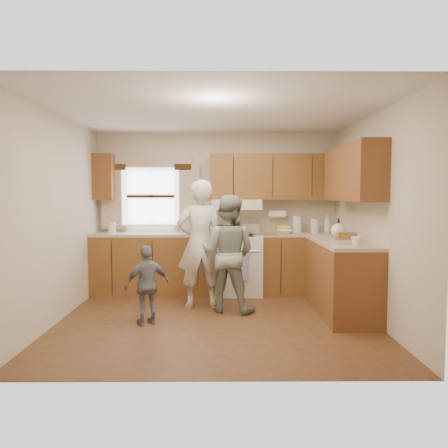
{
  "coord_description": "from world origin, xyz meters",
  "views": [
    {
      "loc": [
        0.06,
        -5.23,
        1.54
      ],
      "look_at": [
        0.1,
        0.4,
        1.15
      ],
      "focal_mm": 35.0,
      "sensor_mm": 36.0,
      "label": 1
    }
  ],
  "objects_px": {
    "stove": "(236,264)",
    "woman_left": "(200,244)",
    "woman_right": "(228,253)",
    "child": "(147,285)"
  },
  "relations": [
    {
      "from": "woman_left",
      "to": "child",
      "type": "height_order",
      "value": "woman_left"
    },
    {
      "from": "stove",
      "to": "woman_left",
      "type": "distance_m",
      "value": 1.02
    },
    {
      "from": "stove",
      "to": "woman_left",
      "type": "height_order",
      "value": "woman_left"
    },
    {
      "from": "woman_left",
      "to": "woman_right",
      "type": "distance_m",
      "value": 0.45
    },
    {
      "from": "stove",
      "to": "woman_right",
      "type": "bearing_deg",
      "value": -98.33
    },
    {
      "from": "woman_left",
      "to": "child",
      "type": "bearing_deg",
      "value": 43.79
    },
    {
      "from": "woman_right",
      "to": "child",
      "type": "relative_size",
      "value": 1.63
    },
    {
      "from": "stove",
      "to": "woman_left",
      "type": "bearing_deg",
      "value": -123.91
    },
    {
      "from": "woman_right",
      "to": "child",
      "type": "distance_m",
      "value": 1.16
    },
    {
      "from": "child",
      "to": "woman_right",
      "type": "bearing_deg",
      "value": -177.87
    }
  ]
}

